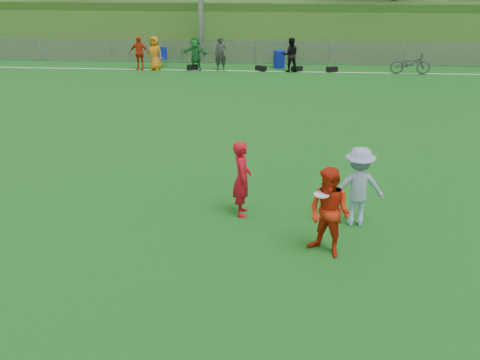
# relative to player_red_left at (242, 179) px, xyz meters

# --- Properties ---
(ground) EXTENTS (120.00, 120.00, 0.00)m
(ground) POSITION_rel_player_red_left_xyz_m (-0.62, -1.56, -0.87)
(ground) COLOR #125617
(ground) RESTS_ON ground
(sideline_far) EXTENTS (60.00, 0.10, 0.01)m
(sideline_far) POSITION_rel_player_red_left_xyz_m (-0.62, 16.44, -0.87)
(sideline_far) COLOR white
(sideline_far) RESTS_ON ground
(fence) EXTENTS (58.00, 0.06, 1.30)m
(fence) POSITION_rel_player_red_left_xyz_m (-0.62, 18.44, -0.23)
(fence) COLOR gray
(fence) RESTS_ON ground
(berm) EXTENTS (120.00, 18.00, 3.00)m
(berm) POSITION_rel_player_red_left_xyz_m (-0.62, 29.44, 0.63)
(berm) COLOR #305818
(berm) RESTS_ON ground
(spectator_row) EXTENTS (8.72, 0.88, 1.69)m
(spectator_row) POSITION_rel_player_red_left_xyz_m (-3.26, 16.44, -0.03)
(spectator_row) COLOR red
(spectator_row) RESTS_ON ground
(gear_bags) EXTENTS (7.79, 0.54, 0.26)m
(gear_bags) POSITION_rel_player_red_left_xyz_m (0.28, 16.54, -0.74)
(gear_bags) COLOR black
(gear_bags) RESTS_ON ground
(player_red_left) EXTENTS (0.48, 0.68, 1.75)m
(player_red_left) POSITION_rel_player_red_left_xyz_m (0.00, 0.00, 0.00)
(player_red_left) COLOR red
(player_red_left) RESTS_ON ground
(player_red_center) EXTENTS (1.11, 1.07, 1.81)m
(player_red_center) POSITION_rel_player_red_left_xyz_m (1.81, -1.66, 0.03)
(player_red_center) COLOR red
(player_red_center) RESTS_ON ground
(player_blue) EXTENTS (1.18, 0.72, 1.79)m
(player_blue) POSITION_rel_player_red_left_xyz_m (2.53, -0.32, 0.02)
(player_blue) COLOR #8BA3C1
(player_blue) RESTS_ON ground
(frisbee) EXTENTS (0.30, 0.30, 0.03)m
(frisbee) POSITION_rel_player_red_left_xyz_m (1.63, -1.70, 0.43)
(frisbee) COLOR white
(frisbee) RESTS_ON ground
(recycling_bin) EXTENTS (0.72, 0.72, 0.90)m
(recycling_bin) POSITION_rel_player_red_left_xyz_m (0.72, 17.44, -0.42)
(recycling_bin) COLOR #0E1C98
(recycling_bin) RESTS_ON ground
(camp_chair) EXTENTS (0.74, 0.74, 1.00)m
(camp_chair) POSITION_rel_player_red_left_xyz_m (-5.60, 17.26, -0.58)
(camp_chair) COLOR #0F2BA9
(camp_chair) RESTS_ON ground
(bicycle) EXTENTS (1.97, 0.76, 1.02)m
(bicycle) POSITION_rel_player_red_left_xyz_m (7.26, 16.34, -0.36)
(bicycle) COLOR #323234
(bicycle) RESTS_ON ground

